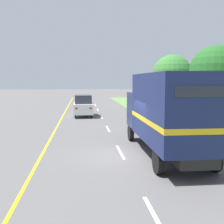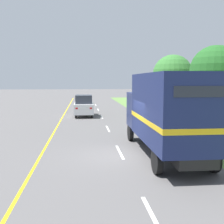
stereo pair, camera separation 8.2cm
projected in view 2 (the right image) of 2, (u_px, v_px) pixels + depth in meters
The scene contains 15 objects.
ground_plane at pixel (122, 156), 12.86m from camera, with size 200.00×200.00×0.00m, color #5B5959.
edge_line_yellow at pixel (62, 118), 25.63m from camera, with size 0.12×61.48×0.01m, color yellow.
centre_dash_nearest at pixel (154, 218), 7.01m from camera, with size 0.12×2.60×0.01m, color white.
centre_dash_near at pixel (120, 152), 13.54m from camera, with size 0.12×2.60×0.01m, color white.
centre_dash_mid_a at pixel (108, 129), 20.06m from camera, with size 0.12×2.60×0.01m, color white.
centre_dash_mid_b at pixel (102, 117), 26.59m from camera, with size 0.12×2.60×0.01m, color white.
centre_dash_far at pixel (98, 110), 33.11m from camera, with size 0.12×2.60×0.01m, color white.
centre_dash_farthest at pixel (96, 105), 39.64m from camera, with size 0.12×2.60×0.01m, color white.
horse_trailer_truck at pixel (168, 111), 12.52m from camera, with size 2.54×7.87×3.73m.
lead_car_white at pixel (84, 106), 26.98m from camera, with size 1.80×4.08×2.06m.
highway_sign at pixel (214, 107), 16.78m from camera, with size 2.20×0.09×2.95m.
roadside_tree_near at pixel (216, 71), 21.56m from camera, with size 3.96×3.96×6.13m.
roadside_tree_mid at pixel (173, 75), 30.12m from camera, with size 4.26×4.26×6.19m.
roadside_tree_far at pixel (173, 79), 38.85m from camera, with size 3.02×3.02×5.11m.
delineator_post at pixel (219, 145), 12.69m from camera, with size 0.08×0.08×0.95m.
Camera 2 is at (-1.72, -12.44, 3.43)m, focal length 45.00 mm.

